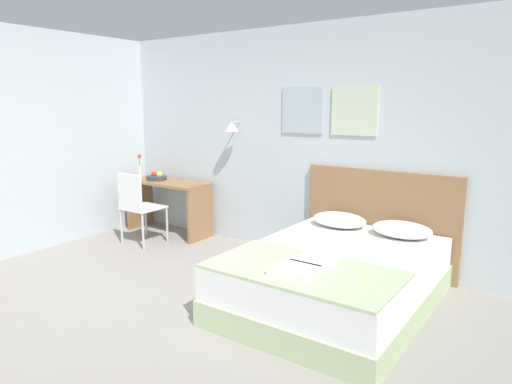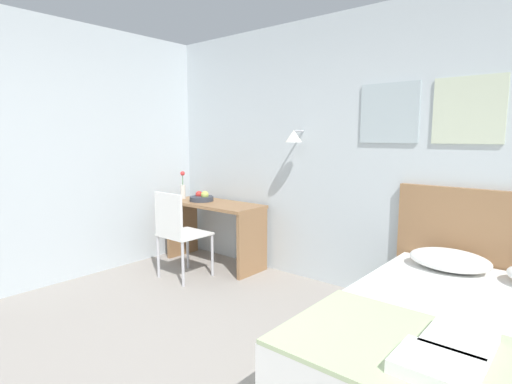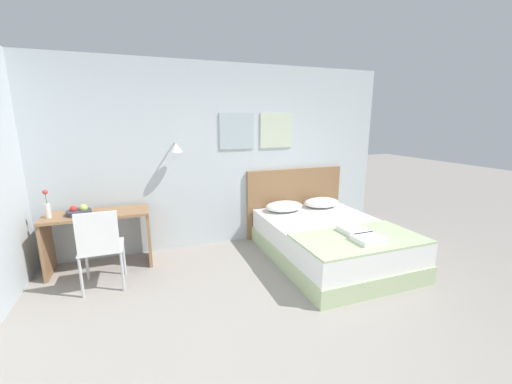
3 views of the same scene
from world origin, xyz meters
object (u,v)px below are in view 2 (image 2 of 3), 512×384
object	(u,v)px
headboard	(506,263)
throw_blanket	(443,360)
desk_chair	(177,228)
desk	(214,221)
folded_towel_near_foot	(460,341)
folded_towel_mid_bed	(436,366)
bed	(470,359)
flower_vase	(183,188)
pillow_left	(449,260)
fruit_bowl	(202,198)

from	to	relation	value
headboard	throw_blanket	bearing A→B (deg)	-90.00
desk_chair	desk	bearing A→B (deg)	97.05
folded_towel_near_foot	folded_towel_mid_bed	size ratio (longest dim) A/B	1.06
bed	folded_towel_near_foot	distance (m)	0.55
folded_towel_near_foot	flower_vase	world-z (taller)	flower_vase
headboard	desk_chair	xyz separation A→B (m)	(-2.81, -0.88, 0.00)
headboard	desk_chair	size ratio (longest dim) A/B	1.77
throw_blanket	desk	xyz separation A→B (m)	(-2.89, 1.38, 0.00)
throw_blanket	folded_towel_mid_bed	world-z (taller)	folded_towel_mid_bed
bed	pillow_left	size ratio (longest dim) A/B	3.55
fruit_bowl	flower_vase	world-z (taller)	flower_vase
throw_blanket	desk	bearing A→B (deg)	154.39
pillow_left	desk_chair	bearing A→B (deg)	-166.53
folded_towel_mid_bed	desk	size ratio (longest dim) A/B	0.27
desk	desk_chair	size ratio (longest dim) A/B	1.30
pillow_left	folded_towel_mid_bed	distance (m)	1.55
bed	flower_vase	world-z (taller)	flower_vase
throw_blanket	desk	size ratio (longest dim) A/B	1.23
throw_blanket	fruit_bowl	size ratio (longest dim) A/B	5.27
fruit_bowl	desk	bearing A→B (deg)	6.18
pillow_left	desk_chair	xyz separation A→B (m)	(-2.48, -0.59, -0.02)
bed	folded_towel_mid_bed	xyz separation A→B (m)	(0.01, -0.74, 0.31)
folded_towel_near_foot	headboard	bearing A→B (deg)	91.15
fruit_bowl	desk_chair	bearing A→B (deg)	-65.82
pillow_left	headboard	bearing A→B (deg)	41.21
pillow_left	desk	world-z (taller)	desk
folded_towel_mid_bed	flower_vase	size ratio (longest dim) A/B	0.96
headboard	flower_vase	world-z (taller)	headboard
bed	headboard	xyz separation A→B (m)	(-0.00, 1.06, 0.30)
headboard	folded_towel_near_foot	distance (m)	1.51
desk	fruit_bowl	bearing A→B (deg)	-173.82
headboard	pillow_left	size ratio (longest dim) A/B	2.85
folded_towel_near_foot	folded_towel_mid_bed	distance (m)	0.29
desk	bed	bearing A→B (deg)	-15.25
folded_towel_mid_bed	fruit_bowl	xyz separation A→B (m)	(-3.09, 1.51, 0.22)
headboard	desk_chair	distance (m)	2.95
headboard	flower_vase	size ratio (longest dim) A/B	4.85
desk	headboard	bearing A→B (deg)	5.35
pillow_left	flower_vase	xyz separation A→B (m)	(-3.06, -0.02, 0.30)
bed	folded_towel_near_foot	size ratio (longest dim) A/B	5.95
bed	flower_vase	xyz separation A→B (m)	(-3.39, 0.75, 0.62)
folded_towel_mid_bed	desk	world-z (taller)	desk
folded_towel_near_foot	pillow_left	bearing A→B (deg)	106.39
flower_vase	folded_towel_mid_bed	bearing A→B (deg)	-23.61
headboard	throw_blanket	xyz separation A→B (m)	(0.00, -1.66, -0.03)
headboard	bed	bearing A→B (deg)	-90.00
throw_blanket	desk_chair	size ratio (longest dim) A/B	1.60
desk_chair	bed	bearing A→B (deg)	-3.56
bed	desk_chair	world-z (taller)	desk_chair
pillow_left	folded_towel_mid_bed	xyz separation A→B (m)	(0.34, -1.51, -0.02)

